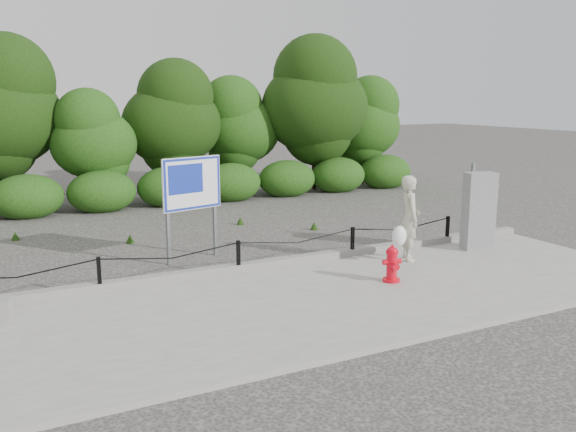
# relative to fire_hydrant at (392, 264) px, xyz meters

# --- Properties ---
(ground) EXTENTS (90.00, 90.00, 0.00)m
(ground) POSITION_rel_fire_hydrant_xyz_m (-2.17, 1.76, -0.39)
(ground) COLOR #2D2B28
(ground) RESTS_ON ground
(sidewalk) EXTENTS (14.00, 4.00, 0.08)m
(sidewalk) POSITION_rel_fire_hydrant_xyz_m (-2.17, -0.24, -0.35)
(sidewalk) COLOR gray
(sidewalk) RESTS_ON ground
(curb) EXTENTS (14.00, 0.22, 0.14)m
(curb) POSITION_rel_fire_hydrant_xyz_m (-2.17, 1.81, -0.24)
(curb) COLOR slate
(curb) RESTS_ON sidewalk
(chain_barrier) EXTENTS (10.06, 0.06, 0.60)m
(chain_barrier) POSITION_rel_fire_hydrant_xyz_m (-2.17, 1.76, 0.06)
(chain_barrier) COLOR black
(chain_barrier) RESTS_ON sidewalk
(treeline) EXTENTS (20.44, 4.04, 5.20)m
(treeline) POSITION_rel_fire_hydrant_xyz_m (-1.88, 10.70, 2.29)
(treeline) COLOR black
(treeline) RESTS_ON ground
(fire_hydrant) EXTENTS (0.36, 0.37, 0.65)m
(fire_hydrant) POSITION_rel_fire_hydrant_xyz_m (0.00, 0.00, 0.00)
(fire_hydrant) COLOR red
(fire_hydrant) RESTS_ON sidewalk
(pedestrian) EXTENTS (0.82, 0.73, 1.69)m
(pedestrian) POSITION_rel_fire_hydrant_xyz_m (1.14, 1.01, 0.51)
(pedestrian) COLOR #B1B098
(pedestrian) RESTS_ON sidewalk
(utility_cabinet) EXTENTS (0.70, 0.53, 1.81)m
(utility_cabinet) POSITION_rel_fire_hydrant_xyz_m (3.01, 1.04, 0.51)
(utility_cabinet) COLOR #959598
(utility_cabinet) RESTS_ON sidewalk
(advertising_sign) EXTENTS (1.29, 0.40, 2.10)m
(advertising_sign) POSITION_rel_fire_hydrant_xyz_m (-2.55, 3.20, 1.09)
(advertising_sign) COLOR slate
(advertising_sign) RESTS_ON ground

